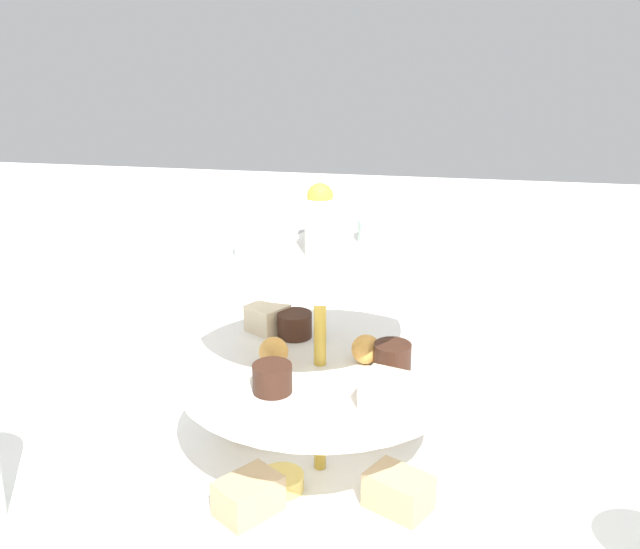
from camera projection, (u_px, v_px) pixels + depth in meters
name	position (u px, v px, depth m)	size (l,w,h in m)	color
ground_plane	(320.00, 477.00, 0.66)	(2.40, 2.40, 0.00)	white
tiered_serving_stand	(320.00, 394.00, 0.63)	(0.28, 0.28, 0.26)	white
butter_knife_left	(217.00, 328.00, 0.95)	(0.17, 0.01, 0.00)	silver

